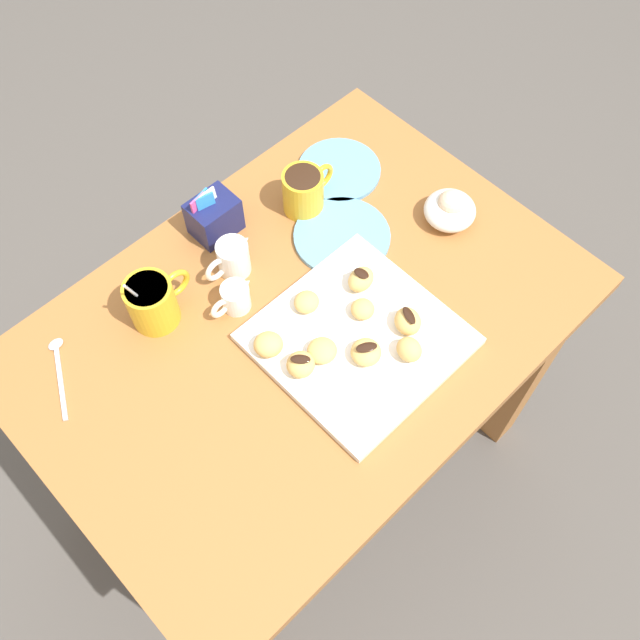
% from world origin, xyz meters
% --- Properties ---
extents(ground_plane, '(8.00, 8.00, 0.00)m').
position_xyz_m(ground_plane, '(0.00, 0.00, 0.00)').
color(ground_plane, '#514C47').
extents(dining_table, '(1.00, 0.70, 0.75)m').
position_xyz_m(dining_table, '(0.00, 0.00, 0.60)').
color(dining_table, '#A36633').
rests_on(dining_table, ground_plane).
extents(pastry_plate_square, '(0.32, 0.32, 0.02)m').
position_xyz_m(pastry_plate_square, '(0.04, -0.10, 0.76)').
color(pastry_plate_square, white).
rests_on(pastry_plate_square, dining_table).
extents(coffee_mug_mustard_left, '(0.13, 0.09, 0.15)m').
position_xyz_m(coffee_mug_mustard_left, '(-0.18, 0.19, 0.81)').
color(coffee_mug_mustard_left, gold).
rests_on(coffee_mug_mustard_left, dining_table).
extents(coffee_mug_mustard_right, '(0.12, 0.08, 0.09)m').
position_xyz_m(coffee_mug_mustard_right, '(0.19, 0.19, 0.80)').
color(coffee_mug_mustard_right, gold).
rests_on(coffee_mug_mustard_right, dining_table).
extents(cream_pitcher_white, '(0.10, 0.06, 0.07)m').
position_xyz_m(cream_pitcher_white, '(-0.01, 0.17, 0.79)').
color(cream_pitcher_white, white).
rests_on(cream_pitcher_white, dining_table).
extents(sugar_caddy, '(0.09, 0.07, 0.11)m').
position_xyz_m(sugar_caddy, '(0.02, 0.27, 0.80)').
color(sugar_caddy, '#191E51').
rests_on(sugar_caddy, dining_table).
extents(ice_cream_bowl, '(0.10, 0.10, 0.08)m').
position_xyz_m(ice_cream_bowl, '(0.37, -0.03, 0.79)').
color(ice_cream_bowl, white).
rests_on(ice_cream_bowl, dining_table).
extents(chocolate_sauce_pitcher, '(0.09, 0.05, 0.06)m').
position_xyz_m(chocolate_sauce_pitcher, '(-0.06, 0.11, 0.79)').
color(chocolate_sauce_pitcher, white).
rests_on(chocolate_sauce_pitcher, dining_table).
extents(saucer_sky_left, '(0.19, 0.19, 0.01)m').
position_xyz_m(saucer_sky_left, '(0.18, 0.08, 0.76)').
color(saucer_sky_left, '#66A8DB').
rests_on(saucer_sky_left, dining_table).
extents(saucer_sky_right, '(0.17, 0.17, 0.01)m').
position_xyz_m(saucer_sky_right, '(0.30, 0.21, 0.76)').
color(saucer_sky_right, '#66A8DB').
rests_on(saucer_sky_right, dining_table).
extents(loose_spoon_near_saucer, '(0.09, 0.15, 0.01)m').
position_xyz_m(loose_spoon_near_saucer, '(-0.37, 0.22, 0.76)').
color(loose_spoon_near_saucer, silver).
rests_on(loose_spoon_near_saucer, dining_table).
extents(beignet_0, '(0.06, 0.06, 0.03)m').
position_xyz_m(beignet_0, '(0.08, -0.07, 0.79)').
color(beignet_0, '#E5B260').
rests_on(beignet_0, pastry_plate_square).
extents(beignet_1, '(0.06, 0.06, 0.03)m').
position_xyz_m(beignet_1, '(-0.03, -0.08, 0.79)').
color(beignet_1, '#E5B260').
rests_on(beignet_1, pastry_plate_square).
extents(beignet_2, '(0.05, 0.06, 0.04)m').
position_xyz_m(beignet_2, '(0.08, -0.18, 0.79)').
color(beignet_2, '#E5B260').
rests_on(beignet_2, pastry_plate_square).
extents(beignet_3, '(0.07, 0.07, 0.04)m').
position_xyz_m(beignet_3, '(0.12, -0.14, 0.79)').
color(beignet_3, '#E5B260').
rests_on(beignet_3, pastry_plate_square).
extents(chocolate_drizzle_3, '(0.03, 0.04, 0.00)m').
position_xyz_m(chocolate_drizzle_3, '(0.12, -0.14, 0.81)').
color(chocolate_drizzle_3, black).
rests_on(chocolate_drizzle_3, beignet_3).
extents(beignet_4, '(0.06, 0.05, 0.04)m').
position_xyz_m(beignet_4, '(0.12, -0.03, 0.79)').
color(beignet_4, '#E5B260').
rests_on(beignet_4, pastry_plate_square).
extents(chocolate_drizzle_4, '(0.02, 0.03, 0.00)m').
position_xyz_m(chocolate_drizzle_4, '(0.12, -0.03, 0.81)').
color(chocolate_drizzle_4, black).
rests_on(chocolate_drizzle_4, beignet_4).
extents(beignet_5, '(0.08, 0.08, 0.03)m').
position_xyz_m(beignet_5, '(0.03, -0.14, 0.79)').
color(beignet_5, '#E5B260').
rests_on(beignet_5, pastry_plate_square).
extents(chocolate_drizzle_5, '(0.04, 0.03, 0.00)m').
position_xyz_m(chocolate_drizzle_5, '(0.03, -0.14, 0.80)').
color(chocolate_drizzle_5, black).
rests_on(chocolate_drizzle_5, beignet_5).
extents(beignet_6, '(0.06, 0.06, 0.04)m').
position_xyz_m(beignet_6, '(-0.07, -0.08, 0.79)').
color(beignet_6, '#E5B260').
rests_on(beignet_6, pastry_plate_square).
extents(chocolate_drizzle_6, '(0.04, 0.04, 0.00)m').
position_xyz_m(chocolate_drizzle_6, '(-0.07, -0.08, 0.81)').
color(chocolate_drizzle_6, black).
rests_on(chocolate_drizzle_6, beignet_6).
extents(beignet_7, '(0.05, 0.05, 0.03)m').
position_xyz_m(beignet_7, '(0.02, 0.01, 0.79)').
color(beignet_7, '#E5B260').
rests_on(beignet_7, pastry_plate_square).
extents(beignet_8, '(0.07, 0.07, 0.04)m').
position_xyz_m(beignet_8, '(-0.09, -0.01, 0.79)').
color(beignet_8, '#E5B260').
rests_on(beignet_8, pastry_plate_square).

